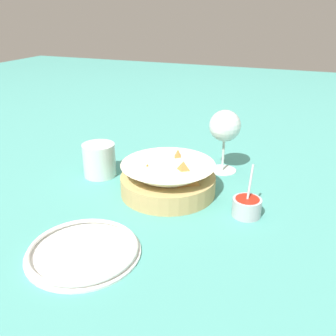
# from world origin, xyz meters

# --- Properties ---
(ground_plane) EXTENTS (4.00, 4.00, 0.00)m
(ground_plane) POSITION_xyz_m (0.00, 0.00, 0.00)
(ground_plane) COLOR teal
(food_basket) EXTENTS (0.23, 0.23, 0.10)m
(food_basket) POSITION_xyz_m (-0.02, -0.03, 0.04)
(food_basket) COLOR tan
(food_basket) RESTS_ON ground_plane
(sauce_cup) EXTENTS (0.07, 0.06, 0.11)m
(sauce_cup) POSITION_xyz_m (-0.06, -0.22, 0.02)
(sauce_cup) COLOR #B7B7BC
(sauce_cup) RESTS_ON ground_plane
(wine_glass) EXTENTS (0.08, 0.08, 0.17)m
(wine_glass) POSITION_xyz_m (0.16, -0.11, 0.12)
(wine_glass) COLOR silver
(wine_glass) RESTS_ON ground_plane
(beer_mug) EXTENTS (0.12, 0.09, 0.09)m
(beer_mug) POSITION_xyz_m (0.01, 0.18, 0.04)
(beer_mug) COLOR silver
(beer_mug) RESTS_ON ground_plane
(side_plate) EXTENTS (0.21, 0.21, 0.01)m
(side_plate) POSITION_xyz_m (-0.30, 0.03, 0.01)
(side_plate) COLOR white
(side_plate) RESTS_ON ground_plane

